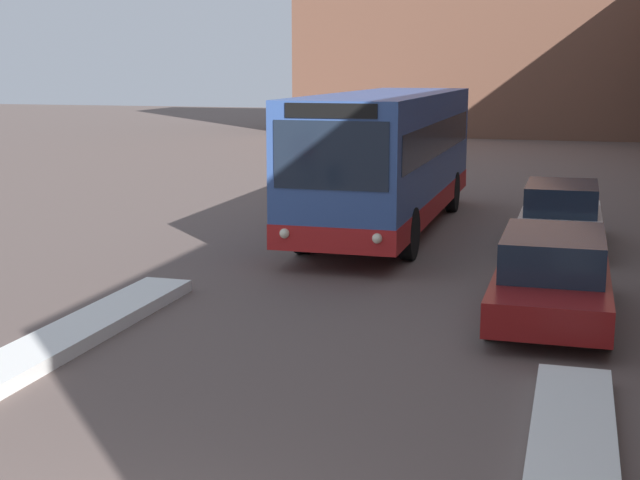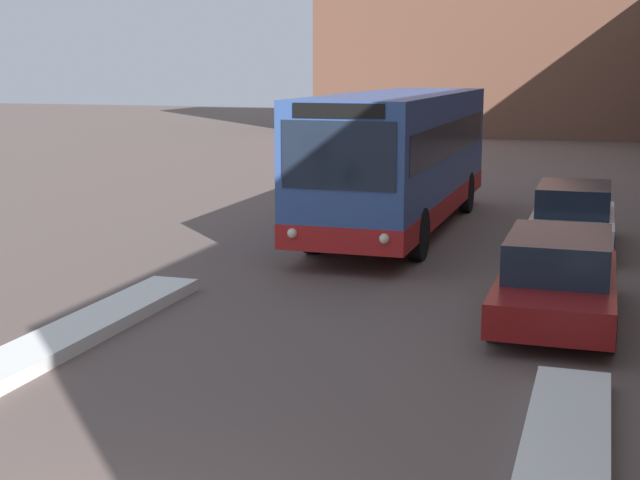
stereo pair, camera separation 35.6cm
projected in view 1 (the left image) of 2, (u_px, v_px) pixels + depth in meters
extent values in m
cube|color=silver|center=(34.00, 355.00, 12.33)|extent=(0.90, 8.55, 0.20)
cube|color=#335193|center=(388.00, 153.00, 21.98)|extent=(2.57, 10.73, 2.92)
cube|color=red|center=(388.00, 201.00, 22.21)|extent=(2.59, 10.75, 0.51)
cube|color=#192333|center=(389.00, 136.00, 21.90)|extent=(2.59, 9.87, 0.80)
cube|color=#192333|center=(330.00, 156.00, 16.83)|extent=(2.26, 0.03, 1.31)
cube|color=black|center=(331.00, 111.00, 16.66)|extent=(1.80, 0.03, 0.28)
sphere|color=#F2EAC6|center=(284.00, 233.00, 17.36)|extent=(0.20, 0.20, 0.20)
sphere|color=#F2EAC6|center=(377.00, 238.00, 16.86)|extent=(0.20, 0.20, 0.20)
cylinder|color=black|center=(304.00, 228.00, 19.42)|extent=(0.28, 1.12, 1.12)
cylinder|color=black|center=(409.00, 234.00, 18.79)|extent=(0.28, 1.12, 1.12)
cylinder|color=black|center=(372.00, 189.00, 25.69)|extent=(0.28, 1.12, 1.12)
cylinder|color=black|center=(452.00, 192.00, 25.06)|extent=(0.28, 1.12, 1.12)
cube|color=maroon|center=(551.00, 288.00, 14.39)|extent=(1.80, 4.49, 0.52)
cube|color=#192333|center=(553.00, 252.00, 14.38)|extent=(1.58, 2.47, 0.63)
cylinder|color=black|center=(606.00, 328.00, 12.89)|extent=(0.20, 0.62, 0.62)
cylinder|color=black|center=(491.00, 319.00, 13.34)|extent=(0.20, 0.62, 0.62)
cylinder|color=black|center=(602.00, 284.00, 15.52)|extent=(0.20, 0.62, 0.62)
cylinder|color=black|center=(506.00, 277.00, 15.96)|extent=(0.20, 0.62, 0.62)
cube|color=silver|center=(560.00, 224.00, 20.24)|extent=(1.78, 4.28, 0.54)
cube|color=#192333|center=(562.00, 197.00, 20.23)|extent=(1.56, 2.35, 0.64)
cylinder|color=black|center=(598.00, 246.00, 18.81)|extent=(0.20, 0.61, 0.61)
cylinder|color=black|center=(520.00, 242.00, 19.25)|extent=(0.20, 0.61, 0.61)
cylinder|color=black|center=(596.00, 225.00, 21.31)|extent=(0.20, 0.61, 0.61)
cylinder|color=black|center=(527.00, 221.00, 21.75)|extent=(0.20, 0.61, 0.61)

